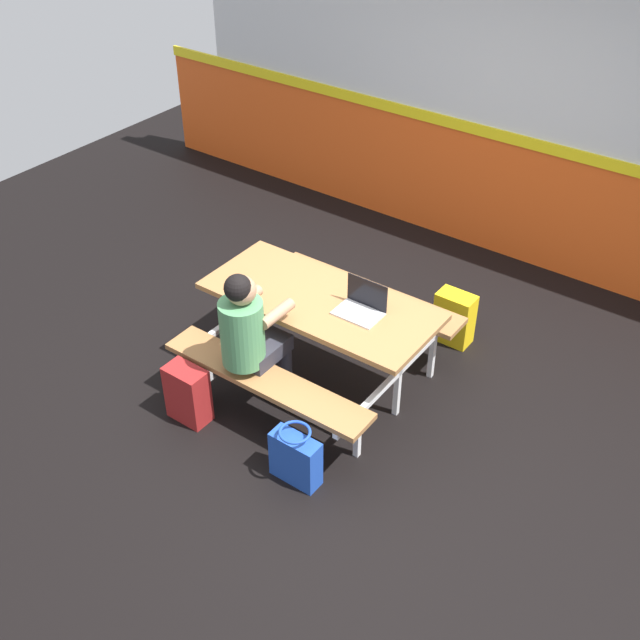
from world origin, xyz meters
name	(u,v)px	position (x,y,z in m)	size (l,w,h in m)	color
ground_plane	(341,389)	(0.00, 0.00, -0.01)	(10.00, 10.00, 0.02)	black
accent_backdrop	(510,124)	(0.00, 2.52, 1.25)	(8.00, 0.14, 2.60)	#E55119
picnic_table_main	(320,317)	(-0.20, 0.00, 0.57)	(1.71, 1.57, 0.74)	#9E6B3D
student_nearer	(250,332)	(-0.37, -0.56, 0.71)	(0.36, 0.53, 1.21)	#2D2D38
laptop_silver	(361,306)	(0.13, 0.04, 0.79)	(0.32, 0.22, 0.22)	silver
backpack_dark	(189,394)	(-0.69, -0.89, 0.22)	(0.30, 0.22, 0.44)	maroon
tote_bag_bright	(296,458)	(0.27, -0.91, 0.19)	(0.34, 0.21, 0.43)	#1E47B2
satchel_spare	(455,318)	(0.39, 1.02, 0.22)	(0.30, 0.22, 0.44)	yellow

